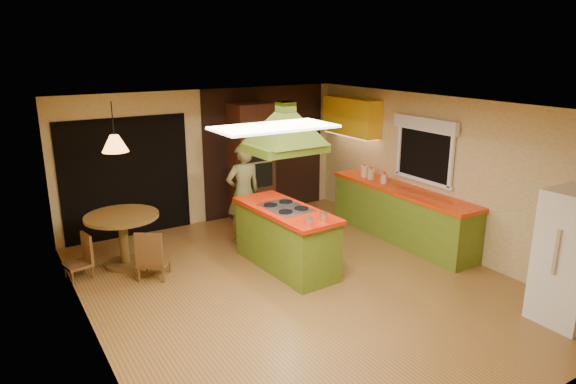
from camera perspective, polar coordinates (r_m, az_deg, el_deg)
ground at (r=7.38m, az=1.37°, el=-10.24°), size 6.50×6.50×0.00m
room_walls at (r=6.92m, az=1.44°, el=-0.91°), size 5.50×6.50×6.50m
ceiling_plane at (r=6.66m, az=1.51°, el=9.44°), size 6.50×6.50×0.00m
brick_panel at (r=10.23m, az=-2.54°, el=4.64°), size 2.64×0.03×2.50m
nook_opening at (r=9.29m, az=-17.51°, el=1.48°), size 2.20×0.03×2.10m
right_counter at (r=9.07m, az=12.40°, el=-2.36°), size 0.62×3.05×0.92m
upper_cabinets at (r=10.00m, az=7.04°, el=8.34°), size 0.34×1.40×0.70m
window_right at (r=8.80m, az=14.98°, el=5.70°), size 0.12×1.35×1.06m
fluor_panel at (r=5.08m, az=-1.55°, el=7.22°), size 1.20×0.60×0.03m
kitchen_island at (r=7.74m, az=-0.24°, el=-5.08°), size 0.86×1.92×0.96m
range_hood at (r=7.30m, az=-0.26°, el=8.03°), size 1.08×0.79×0.80m
man at (r=8.67m, az=-4.97°, el=-0.15°), size 0.63×0.42×1.72m
refrigerator at (r=7.02m, az=29.03°, el=-6.39°), size 0.69×0.65×1.65m
wall_oven at (r=9.80m, az=-4.11°, el=3.32°), size 0.76×0.62×2.24m
dining_table at (r=8.16m, az=-17.87°, el=-4.01°), size 1.09×1.09×0.82m
chair_left at (r=8.04m, az=-22.39°, el=-6.71°), size 0.41×0.41×0.64m
chair_near at (r=7.70m, az=-14.73°, el=-6.58°), size 0.57×0.57×0.75m
pendant_lamp at (r=7.83m, az=-18.69°, el=5.14°), size 0.48×0.48×0.25m
canister_large at (r=9.56m, az=8.49°, el=2.26°), size 0.17×0.17×0.20m
canister_medium at (r=9.43m, az=9.21°, el=1.99°), size 0.16×0.16×0.19m
canister_small at (r=9.17m, az=10.64°, el=1.47°), size 0.16×0.16×0.17m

